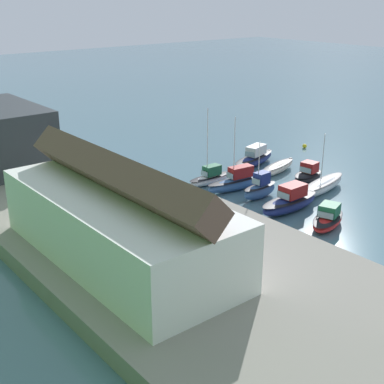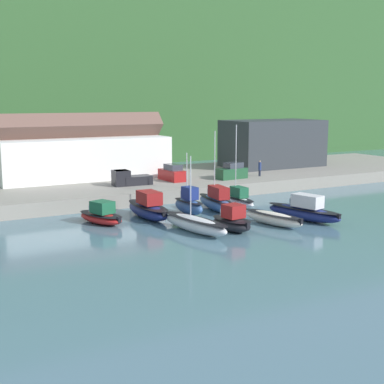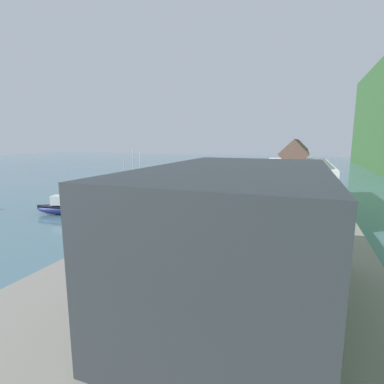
# 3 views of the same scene
# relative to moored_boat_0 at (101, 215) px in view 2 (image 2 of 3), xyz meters

# --- Properties ---
(ground_plane) EXTENTS (320.00, 320.00, 0.00)m
(ground_plane) POSITION_rel_moored_boat_0_xyz_m (10.47, -5.13, -0.80)
(ground_plane) COLOR slate
(hillside_backdrop) EXTENTS (240.00, 76.16, 35.06)m
(hillside_backdrop) POSITION_rel_moored_boat_0_xyz_m (10.47, 80.47, 16.74)
(hillside_backdrop) COLOR #335B2D
(hillside_backdrop) RESTS_ON ground_plane
(quay_promenade) EXTENTS (101.90, 21.59, 1.56)m
(quay_promenade) POSITION_rel_moored_boat_0_xyz_m (10.47, 16.43, -0.02)
(quay_promenade) COLOR gray
(quay_promenade) RESTS_ON ground_plane
(harbor_clubhouse) EXTENTS (22.61, 9.25, 8.64)m
(harbor_clubhouse) POSITION_rel_moored_boat_0_xyz_m (4.65, 20.60, 3.88)
(harbor_clubhouse) COLOR white
(harbor_clubhouse) RESTS_ON quay_promenade
(yacht_club_building) EXTENTS (15.00, 8.55, 7.20)m
(yacht_club_building) POSITION_rel_moored_boat_0_xyz_m (34.69, 18.56, 4.36)
(yacht_club_building) COLOR #2D3338
(yacht_club_building) RESTS_ON quay_promenade
(moored_boat_0) EXTENTS (4.11, 6.20, 2.23)m
(moored_boat_0) POSITION_rel_moored_boat_0_xyz_m (0.00, 0.00, 0.00)
(moored_boat_0) COLOR red
(moored_boat_0) RESTS_ON ground_plane
(moored_boat_1) EXTENTS (2.54, 7.95, 2.83)m
(moored_boat_1) POSITION_rel_moored_boat_0_xyz_m (4.93, -0.12, 0.25)
(moored_boat_1) COLOR navy
(moored_boat_1) RESTS_ON ground_plane
(moored_boat_2) EXTENTS (1.94, 4.97, 6.47)m
(moored_boat_2) POSITION_rel_moored_boat_0_xyz_m (9.49, -0.39, 0.31)
(moored_boat_2) COLOR #33568E
(moored_boat_2) RESTS_ON ground_plane
(moored_boat_3) EXTENTS (2.60, 8.42, 8.61)m
(moored_boat_3) POSITION_rel_moored_boat_0_xyz_m (12.97, -0.38, 0.23)
(moored_boat_3) COLOR #33568E
(moored_boat_3) RESTS_ON ground_plane
(moored_boat_4) EXTENTS (1.70, 6.05, 9.16)m
(moored_boat_4) POSITION_rel_moored_boat_0_xyz_m (16.45, 0.82, 0.03)
(moored_boat_4) COLOR silver
(moored_boat_4) RESTS_ON ground_plane
(moored_boat_5) EXTENTS (3.45, 8.82, 6.91)m
(moored_boat_5) POSITION_rel_moored_boat_0_xyz_m (6.35, -7.37, -0.03)
(moored_boat_5) COLOR silver
(moored_boat_5) RESTS_ON ground_plane
(moored_boat_6) EXTENTS (2.97, 4.90, 2.50)m
(moored_boat_6) POSITION_rel_moored_boat_0_xyz_m (9.53, -8.64, 0.11)
(moored_boat_6) COLOR black
(moored_boat_6) RESTS_ON ground_plane
(moored_boat_7) EXTENTS (3.17, 7.24, 1.26)m
(moored_boat_7) POSITION_rel_moored_boat_0_xyz_m (14.27, -8.58, -0.12)
(moored_boat_7) COLOR white
(moored_boat_7) RESTS_ON ground_plane
(moored_boat_8) EXTENTS (4.16, 8.89, 2.63)m
(moored_boat_8) POSITION_rel_moored_boat_0_xyz_m (18.26, -8.39, 0.17)
(moored_boat_8) COLOR navy
(moored_boat_8) RESTS_ON ground_plane
(parked_car_0) EXTENTS (2.11, 4.32, 2.16)m
(parked_car_0) POSITION_rel_moored_boat_0_xyz_m (13.98, 12.45, 1.68)
(parked_car_0) COLOR maroon
(parked_car_0) RESTS_ON quay_promenade
(parked_car_2) EXTENTS (4.37, 2.25, 2.16)m
(parked_car_2) POSITION_rel_moored_boat_0_xyz_m (21.69, 10.14, 1.68)
(parked_car_2) COLOR #1E4C2D
(parked_car_2) RESTS_ON quay_promenade
(pickup_truck_0) EXTENTS (4.80, 2.14, 1.90)m
(pickup_truck_0) POSITION_rel_moored_boat_0_xyz_m (7.62, 11.61, 1.59)
(pickup_truck_0) COLOR black
(pickup_truck_0) RESTS_ON quay_promenade
(person_on_quay) EXTENTS (0.40, 0.40, 2.14)m
(person_on_quay) POSITION_rel_moored_boat_0_xyz_m (26.32, 10.30, 1.87)
(person_on_quay) COLOR #232838
(person_on_quay) RESTS_ON quay_promenade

